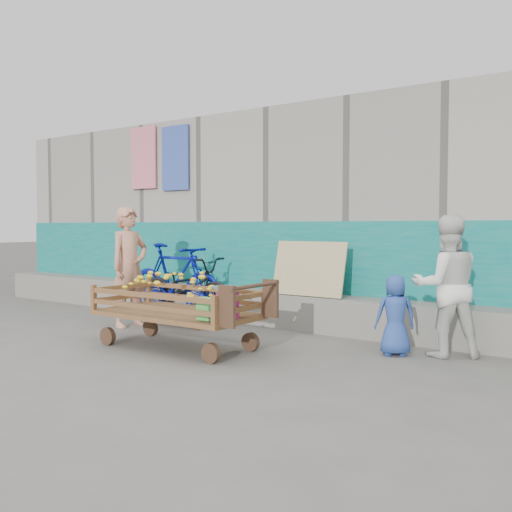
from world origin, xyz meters
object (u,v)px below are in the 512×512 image
Objects in this scene: vendor_man at (129,267)px; bicycle_dark at (186,288)px; bicycle_blue at (174,281)px; child at (395,315)px; banana_cart at (175,296)px; bench at (181,311)px; woman at (446,286)px.

bicycle_dark is at bearing -9.78° from vendor_man.
child is at bearing -96.18° from bicycle_blue.
banana_cart is at bearing -111.22° from vendor_man.
bicycle_blue is (-1.44, 1.53, -0.03)m from banana_cart.
bicycle_dark reaches higher than child.
bench is 0.73× the size of woman.
banana_cart is 1.36× the size of woman.
child is at bearing 26.25° from banana_cart.
bench is 1.27× the size of child.
child is 3.60m from bicycle_blue.
woman is 4.01m from bicycle_blue.
woman is 0.80× the size of bicycle_blue.
bench is at bearing -128.18° from bicycle_blue.
vendor_man is (-1.42, 0.64, 0.23)m from banana_cart.
woman is (2.55, 1.31, 0.16)m from banana_cart.
banana_cart is at bearing -50.03° from bench.
bench is 0.67× the size of vendor_man.
bicycle_dark is at bearing -88.37° from bicycle_blue.
banana_cart is 1.09× the size of bicycle_blue.
vendor_man is at bearing 155.64° from banana_cart.
bicycle_dark is (-3.33, 0.49, 0.03)m from child.
bicycle_dark is 0.25m from bicycle_blue.
bicycle_blue is at bearing 133.32° from banana_cart.
banana_cart is 2.87m from woman.
vendor_man is at bearing -176.87° from bicycle_blue.
bicycle_blue is (-0.02, 0.89, -0.25)m from vendor_man.
woman is at bearing -91.56° from bicycle_blue.
bench is at bearing -34.73° from child.
bicycle_dark is (-3.77, 0.22, -0.28)m from woman.
woman is 1.73× the size of child.
bicycle_dark is at bearing 124.58° from bench.
vendor_man is 1.89× the size of child.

